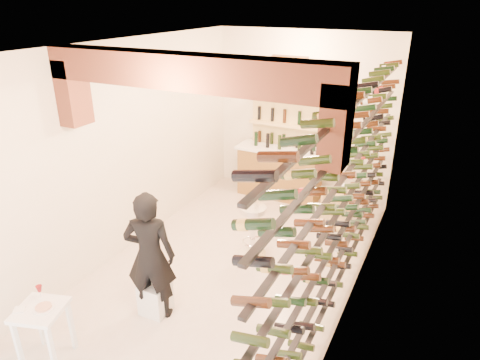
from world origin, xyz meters
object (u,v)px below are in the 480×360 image
(wine_rack, at_px, (342,192))
(person, at_px, (150,256))
(tasting_table, at_px, (42,318))
(crate_lower, at_px, (334,215))
(back_counter, at_px, (279,171))
(white_stool, at_px, (155,298))
(chrome_barstool, at_px, (253,227))

(wine_rack, bearing_deg, person, -145.39)
(tasting_table, xyz_separation_m, crate_lower, (2.00, 4.48, -0.40))
(wine_rack, xyz_separation_m, back_counter, (-1.83, 2.65, -1.02))
(tasting_table, height_order, crate_lower, tasting_table)
(white_stool, bearing_deg, wine_rack, 33.94)
(wine_rack, xyz_separation_m, tasting_table, (-2.51, -2.47, -0.98))
(back_counter, bearing_deg, white_stool, -91.45)
(person, relative_size, chrome_barstool, 2.03)
(crate_lower, bearing_deg, chrome_barstool, -119.07)
(tasting_table, distance_m, chrome_barstool, 3.13)
(wine_rack, relative_size, white_stool, 13.66)
(chrome_barstool, xyz_separation_m, crate_lower, (0.87, 1.57, -0.31))
(wine_rack, distance_m, white_stool, 2.69)
(person, bearing_deg, chrome_barstool, -128.50)
(chrome_barstool, bearing_deg, person, -106.96)
(back_counter, xyz_separation_m, white_stool, (-0.10, -3.95, -0.32))
(back_counter, distance_m, white_stool, 3.96)
(tasting_table, bearing_deg, person, 45.35)
(wine_rack, relative_size, crate_lower, 10.08)
(white_stool, xyz_separation_m, person, (0.00, -0.03, 0.64))
(wine_rack, height_order, back_counter, wine_rack)
(back_counter, bearing_deg, tasting_table, -97.61)
(crate_lower, bearing_deg, person, -112.91)
(tasting_table, xyz_separation_m, chrome_barstool, (1.13, 2.92, -0.09))
(chrome_barstool, relative_size, crate_lower, 1.48)
(wine_rack, xyz_separation_m, crate_lower, (-0.52, 2.01, -1.38))
(crate_lower, bearing_deg, white_stool, -113.15)
(white_stool, xyz_separation_m, chrome_barstool, (0.55, 1.74, 0.27))
(wine_rack, xyz_separation_m, chrome_barstool, (-1.39, 0.45, -1.06))
(wine_rack, bearing_deg, back_counter, 124.66)
(person, bearing_deg, crate_lower, -134.45)
(wine_rack, xyz_separation_m, person, (-1.93, -1.33, -0.70))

